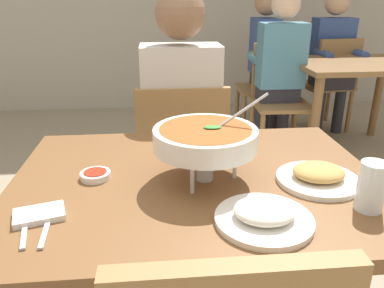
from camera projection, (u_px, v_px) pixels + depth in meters
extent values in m
cube|color=brown|center=(197.00, 184.00, 1.16)|extent=(1.10, 0.83, 0.04)
cylinder|color=brown|center=(70.00, 231.00, 1.58)|extent=(0.07, 0.07, 0.73)
cylinder|color=brown|center=(299.00, 219.00, 1.67)|extent=(0.07, 0.07, 0.73)
cube|color=olive|center=(181.00, 166.00, 2.00)|extent=(0.44, 0.44, 0.03)
cube|color=olive|center=(183.00, 137.00, 1.73)|extent=(0.42, 0.04, 0.45)
cylinder|color=olive|center=(211.00, 186.00, 2.28)|extent=(0.04, 0.04, 0.42)
cylinder|color=olive|center=(147.00, 188.00, 2.25)|extent=(0.04, 0.04, 0.42)
cylinder|color=olive|center=(221.00, 221.00, 1.93)|extent=(0.04, 0.04, 0.42)
cylinder|color=olive|center=(145.00, 225.00, 1.90)|extent=(0.04, 0.04, 0.42)
cylinder|color=#2D2D38|center=(199.00, 198.00, 2.11)|extent=(0.10, 0.10, 0.45)
cylinder|color=#2D2D38|center=(163.00, 200.00, 2.09)|extent=(0.10, 0.10, 0.45)
cube|color=#2D2D38|center=(181.00, 155.00, 1.96)|extent=(0.32, 0.32, 0.12)
cube|color=beige|center=(181.00, 100.00, 1.77)|extent=(0.36, 0.20, 0.50)
sphere|color=#846047|center=(180.00, 14.00, 1.63)|extent=(0.22, 0.22, 0.22)
cylinder|color=beige|center=(209.00, 99.00, 1.99)|extent=(0.08, 0.28, 0.08)
cylinder|color=beige|center=(147.00, 100.00, 1.96)|extent=(0.08, 0.28, 0.08)
cylinder|color=silver|center=(235.00, 163.00, 1.13)|extent=(0.01, 0.01, 0.10)
cylinder|color=silver|center=(187.00, 154.00, 1.19)|extent=(0.01, 0.01, 0.10)
cylinder|color=silver|center=(192.00, 177.00, 1.04)|extent=(0.01, 0.01, 0.10)
torus|color=silver|center=(205.00, 148.00, 1.10)|extent=(0.21, 0.21, 0.01)
cylinder|color=#B2B2B7|center=(205.00, 174.00, 1.13)|extent=(0.05, 0.05, 0.04)
cone|color=orange|center=(205.00, 164.00, 1.12)|extent=(0.02, 0.02, 0.04)
cylinder|color=white|center=(205.00, 139.00, 1.09)|extent=(0.30, 0.30, 0.06)
cylinder|color=#994C1E|center=(205.00, 130.00, 1.08)|extent=(0.26, 0.26, 0.01)
ellipsoid|color=#388433|center=(212.00, 127.00, 1.08)|extent=(0.05, 0.03, 0.01)
cylinder|color=silver|center=(236.00, 116.00, 1.10)|extent=(0.18, 0.01, 0.13)
cylinder|color=white|center=(264.00, 220.00, 0.92)|extent=(0.24, 0.24, 0.01)
ellipsoid|color=white|center=(265.00, 210.00, 0.91)|extent=(0.15, 0.13, 0.04)
cylinder|color=white|center=(318.00, 180.00, 1.12)|extent=(0.24, 0.24, 0.01)
ellipsoid|color=tan|center=(319.00, 172.00, 1.11)|extent=(0.15, 0.13, 0.04)
cylinder|color=white|center=(96.00, 175.00, 1.14)|extent=(0.09, 0.09, 0.02)
cylinder|color=maroon|center=(95.00, 173.00, 1.14)|extent=(0.07, 0.07, 0.01)
cube|color=white|center=(39.00, 215.00, 0.94)|extent=(0.14, 0.11, 0.02)
cube|color=silver|center=(25.00, 228.00, 0.90)|extent=(0.05, 0.17, 0.01)
cube|color=silver|center=(47.00, 227.00, 0.90)|extent=(0.03, 0.17, 0.01)
cylinder|color=silver|center=(372.00, 186.00, 0.96)|extent=(0.07, 0.07, 0.13)
cylinder|color=orange|center=(370.00, 193.00, 0.97)|extent=(0.06, 0.06, 0.08)
cube|color=brown|center=(357.00, 64.00, 3.07)|extent=(1.00, 0.80, 0.04)
cylinder|color=brown|center=(315.00, 125.00, 2.86)|extent=(0.07, 0.07, 0.73)
cylinder|color=brown|center=(286.00, 101.00, 3.49)|extent=(0.07, 0.07, 0.73)
cylinder|color=brown|center=(377.00, 98.00, 3.57)|extent=(0.07, 0.07, 0.73)
cube|color=olive|center=(324.00, 85.00, 3.75)|extent=(0.49, 0.49, 0.03)
cube|color=olive|center=(339.00, 64.00, 3.48)|extent=(0.42, 0.09, 0.45)
cylinder|color=olive|center=(328.00, 101.00, 4.04)|extent=(0.04, 0.04, 0.42)
cylinder|color=olive|center=(295.00, 104.00, 3.96)|extent=(0.04, 0.04, 0.42)
cylinder|color=olive|center=(349.00, 112.00, 3.70)|extent=(0.04, 0.04, 0.42)
cylinder|color=olive|center=(314.00, 114.00, 3.62)|extent=(0.04, 0.04, 0.42)
cube|color=olive|center=(261.00, 89.00, 3.60)|extent=(0.46, 0.46, 0.03)
cube|color=olive|center=(284.00, 63.00, 3.52)|extent=(0.06, 0.42, 0.45)
cylinder|color=olive|center=(237.00, 107.00, 3.86)|extent=(0.04, 0.04, 0.42)
cylinder|color=olive|center=(244.00, 118.00, 3.50)|extent=(0.04, 0.04, 0.42)
cylinder|color=olive|center=(274.00, 106.00, 3.87)|extent=(0.04, 0.04, 0.42)
cylinder|color=olive|center=(284.00, 118.00, 3.52)|extent=(0.04, 0.04, 0.42)
cube|color=olive|center=(281.00, 105.00, 3.11)|extent=(0.46, 0.46, 0.03)
cube|color=olive|center=(277.00, 70.00, 3.20)|extent=(0.42, 0.06, 0.45)
cylinder|color=olive|center=(262.00, 139.00, 3.00)|extent=(0.04, 0.04, 0.42)
cylinder|color=olive|center=(309.00, 138.00, 3.02)|extent=(0.04, 0.04, 0.42)
cylinder|color=olive|center=(252.00, 124.00, 3.36)|extent=(0.04, 0.04, 0.42)
cylinder|color=olive|center=(294.00, 123.00, 3.38)|extent=(0.04, 0.04, 0.42)
cylinder|color=#2D2D38|center=(319.00, 111.00, 3.67)|extent=(0.10, 0.10, 0.45)
cylinder|color=#2D2D38|center=(339.00, 110.00, 3.69)|extent=(0.10, 0.10, 0.45)
cube|color=#2D2D38|center=(331.00, 80.00, 3.62)|extent=(0.32, 0.32, 0.12)
cube|color=#334C8C|center=(332.00, 46.00, 3.57)|extent=(0.36, 0.20, 0.50)
sphere|color=tan|center=(337.00, 2.00, 3.43)|extent=(0.22, 0.22, 0.22)
cylinder|color=#334C8C|center=(323.00, 55.00, 3.39)|extent=(0.08, 0.28, 0.08)
cylinder|color=#334C8C|center=(358.00, 54.00, 3.42)|extent=(0.08, 0.28, 0.08)
cylinder|color=#2D2D38|center=(275.00, 111.00, 3.66)|extent=(0.10, 0.10, 0.45)
cylinder|color=#2D2D38|center=(269.00, 105.00, 3.84)|extent=(0.10, 0.10, 0.45)
cube|color=#2D2D38|center=(270.00, 80.00, 3.64)|extent=(0.32, 0.32, 0.12)
cube|color=#334C8C|center=(264.00, 47.00, 3.52)|extent=(0.20, 0.36, 0.50)
sphere|color=#A57756|center=(267.00, 3.00, 3.38)|extent=(0.22, 0.22, 0.22)
cylinder|color=#334C8C|center=(290.00, 54.00, 3.41)|extent=(0.28, 0.08, 0.08)
cylinder|color=#334C8C|center=(279.00, 49.00, 3.70)|extent=(0.28, 0.08, 0.08)
cylinder|color=#2D2D38|center=(283.00, 122.00, 3.35)|extent=(0.10, 0.10, 0.45)
cylinder|color=#2D2D38|center=(260.00, 123.00, 3.34)|extent=(0.10, 0.10, 0.45)
cube|color=#2D2D38|center=(275.00, 92.00, 3.20)|extent=(0.32, 0.32, 0.12)
cube|color=teal|center=(282.00, 56.00, 3.01)|extent=(0.36, 0.20, 0.50)
sphere|color=beige|center=(286.00, 4.00, 2.87)|extent=(0.22, 0.22, 0.22)
cylinder|color=teal|center=(292.00, 58.00, 3.23)|extent=(0.08, 0.28, 0.08)
cylinder|color=teal|center=(255.00, 58.00, 3.20)|extent=(0.08, 0.28, 0.08)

